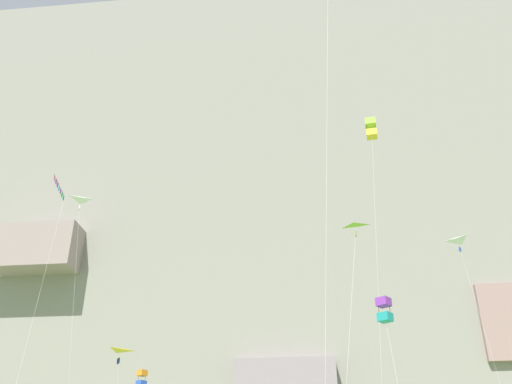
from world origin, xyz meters
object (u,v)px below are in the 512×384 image
at_px(kite_delta_upper_mid, 464,257).
at_px(kite_delta_low_center, 79,217).
at_px(kite_delta_low_left, 116,362).
at_px(kite_banner_mid_center, 55,206).
at_px(kite_delta_mid_left, 354,237).
at_px(kite_box_upper_right, 371,130).
at_px(kite_box_far_left, 384,310).
at_px(kite_box_high_center, 142,379).

xyz_separation_m(kite_delta_upper_mid, kite_delta_low_center, (-32.39, -3.11, 3.79)).
distance_m(kite_delta_low_left, kite_banner_mid_center, 14.28).
bearing_deg(kite_delta_low_center, kite_delta_low_left, 55.84).
distance_m(kite_delta_upper_mid, kite_banner_mid_center, 34.95).
bearing_deg(kite_delta_low_center, kite_banner_mid_center, -164.19).
bearing_deg(kite_delta_low_left, kite_delta_upper_mid, -2.95).
bearing_deg(kite_delta_mid_left, kite_delta_upper_mid, 50.87).
bearing_deg(kite_box_upper_right, kite_delta_low_left, 149.43).
height_order(kite_box_far_left, kite_delta_low_left, kite_delta_low_left).
distance_m(kite_box_far_left, kite_box_high_center, 22.17).
xyz_separation_m(kite_box_far_left, kite_box_high_center, (-17.70, 13.31, -1.06)).
height_order(kite_delta_mid_left, kite_box_upper_right, kite_box_upper_right).
height_order(kite_box_far_left, kite_delta_low_center, kite_delta_low_center).
distance_m(kite_box_far_left, kite_banner_mid_center, 30.49).
distance_m(kite_delta_mid_left, kite_delta_low_left, 24.14).
relative_size(kite_box_upper_right, kite_box_high_center, 2.28).
bearing_deg(kite_box_upper_right, kite_delta_low_center, 161.89).
relative_size(kite_box_far_left, kite_banner_mid_center, 0.47).
xyz_separation_m(kite_delta_mid_left, kite_delta_low_center, (-22.55, 8.99, 6.82)).
bearing_deg(kite_delta_mid_left, kite_delta_low_left, 144.99).
bearing_deg(kite_delta_low_left, kite_box_far_left, -36.27).
xyz_separation_m(kite_banner_mid_center, kite_delta_low_center, (2.04, 0.58, -0.89)).
relative_size(kite_delta_low_left, kite_banner_mid_center, 0.48).
xyz_separation_m(kite_box_high_center, kite_delta_low_center, (-6.04, -2.80, 13.08)).
xyz_separation_m(kite_delta_low_left, kite_delta_upper_mid, (29.26, -1.51, 7.57)).
bearing_deg(kite_box_far_left, kite_delta_low_left, 143.73).
bearing_deg(kite_delta_mid_left, kite_box_far_left, -51.90).
xyz_separation_m(kite_delta_low_left, kite_delta_low_center, (-3.13, -4.62, 11.36)).
bearing_deg(kite_delta_mid_left, kite_banner_mid_center, 161.12).
relative_size(kite_box_far_left, kite_box_upper_right, 0.48).
relative_size(kite_delta_mid_left, kite_box_upper_right, 0.67).
distance_m(kite_box_far_left, kite_delta_upper_mid, 18.10).
distance_m(kite_delta_mid_left, kite_box_far_left, 5.54).
xyz_separation_m(kite_box_high_center, kite_banner_mid_center, (-8.09, -3.38, 13.96)).
xyz_separation_m(kite_box_upper_right, kite_banner_mid_center, (-26.57, 7.44, -0.95)).
bearing_deg(kite_box_far_left, kite_delta_low_center, 156.13).
height_order(kite_delta_mid_left, kite_box_high_center, kite_delta_mid_left).
distance_m(kite_delta_low_left, kite_box_upper_right, 28.14).
bearing_deg(kite_delta_mid_left, kite_box_upper_right, 26.05).
bearing_deg(kite_banner_mid_center, kite_delta_low_center, 15.81).
bearing_deg(kite_banner_mid_center, kite_delta_upper_mid, 6.11).
bearing_deg(kite_box_high_center, kite_delta_upper_mid, 0.67).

